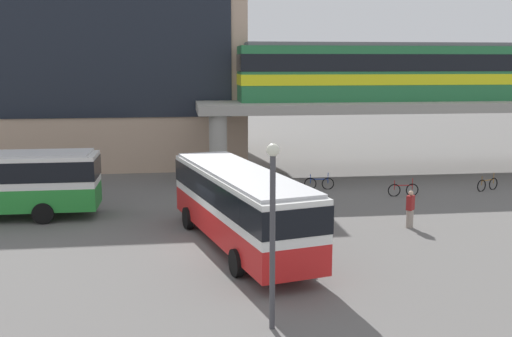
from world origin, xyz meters
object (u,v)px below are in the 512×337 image
bicycle_brown (487,184)px  pedestrian_by_bike_rack (410,210)px  train (405,71)px  station_building (93,67)px  bicycle_red (403,190)px  bicycle_blue (319,183)px  bus_main (240,200)px

bicycle_brown → pedestrian_by_bike_rack: 10.46m
train → station_building: bearing=156.8°
bicycle_brown → bicycle_red: bearing=-171.7°
train → bicycle_brown: size_ratio=13.55×
bicycle_red → pedestrian_by_bike_rack: bearing=-108.5°
station_building → bicycle_blue: bearing=-44.2°
station_building → bicycle_brown: size_ratio=13.49×
train → bus_main: train is taller
bus_main → bicycle_red: size_ratio=6.32×
train → bus_main: bearing=-129.3°
station_building → train: 23.62m
train → bicycle_brown: 9.68m
bus_main → pedestrian_by_bike_rack: 8.35m
bicycle_blue → bicycle_brown: bearing=-9.2°
station_building → bicycle_blue: size_ratio=12.58×
bus_main → bicycle_blue: bus_main is taller
station_building → bicycle_red: bearing=-41.3°
bicycle_red → bicycle_brown: bearing=8.3°
station_building → bicycle_blue: 21.60m
bicycle_brown → pedestrian_by_bike_rack: bearing=-136.9°
station_building → bicycle_red: station_building is taller
bus_main → pedestrian_by_bike_rack: bearing=13.8°
bicycle_red → bicycle_blue: bearing=151.0°
train → bicycle_red: (-2.69, -7.38, -6.52)m
bus_main → bicycle_blue: bearing=61.4°
station_building → train: bearing=-23.2°
bicycle_blue → station_building: bearing=135.8°
station_building → bus_main: station_building is taller
bus_main → bicycle_brown: bearing=30.2°
bicycle_blue → pedestrian_by_bike_rack: (2.18, -8.73, 0.46)m
station_building → bicycle_brown: bearing=-32.9°
bus_main → train: bearing=50.7°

